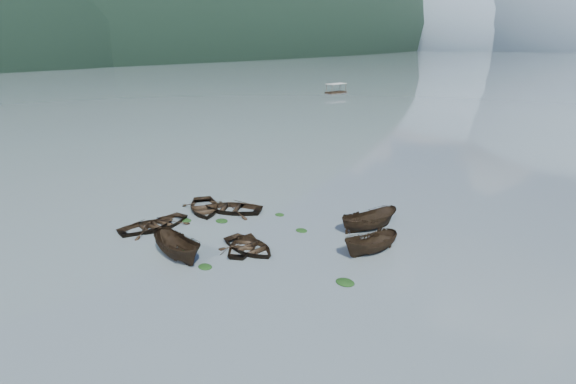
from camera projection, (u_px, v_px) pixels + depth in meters
The scene contains 21 objects.
ground_plane at pixel (170, 270), 28.29m from camera, with size 2400.00×2400.00×0.00m, color #4D5B61.
left_ridge_far at pixel (82, 54), 496.31m from camera, with size 560.00×1400.00×380.00m, color black.
haze_mtn_a at pixel (471, 48), 849.81m from camera, with size 520.00×520.00×280.00m, color #475666.
rowboat_0 at pixel (163, 226), 34.88m from camera, with size 3.09×4.32×0.89m, color black.
rowboat_1 at pixel (148, 229), 34.32m from camera, with size 3.09×4.32×0.89m, color black.
rowboat_2 at pixel (179, 259), 29.74m from camera, with size 1.84×4.90×1.89m, color black.
rowboat_3 at pixel (244, 248), 31.23m from camera, with size 2.82×3.95×0.82m, color black.
rowboat_4 at pixel (250, 250), 30.92m from camera, with size 3.20×4.48×0.93m, color black.
rowboat_5 at pixel (370, 254), 30.42m from camera, with size 1.64×4.37×1.69m, color black.
rowboat_6 at pixel (204, 211), 38.04m from camera, with size 3.61×5.05×1.05m, color black.
rowboat_7 at pixel (233, 211), 37.95m from camera, with size 3.56×4.98×1.03m, color black.
rowboat_8 at pixel (368, 230), 34.25m from camera, with size 1.78×4.72×1.82m, color black.
weed_clump_0 at pixel (170, 236), 33.21m from camera, with size 1.21×0.99×0.26m, color black.
weed_clump_1 at pixel (205, 267), 28.56m from camera, with size 0.99×0.79×0.22m, color black.
weed_clump_2 at pixel (183, 250), 30.93m from camera, with size 1.03×0.82×0.22m, color black.
weed_clump_3 at pixel (280, 215), 37.15m from camera, with size 0.82×0.69×0.18m, color black.
weed_clump_4 at pixel (345, 283), 26.71m from camera, with size 1.19×0.94×0.25m, color black.
weed_clump_5 at pixel (186, 221), 35.95m from camera, with size 0.91×0.74×0.19m, color black.
weed_clump_6 at pixel (222, 221), 35.84m from camera, with size 1.04×0.87×0.22m, color black.
weed_clump_7 at pixel (301, 231), 34.04m from camera, with size 0.94×0.75×0.21m, color black.
pontoon_left at pixel (336, 93), 124.30m from camera, with size 2.63×6.31×2.42m, color black, non-canonical shape.
Camera 1 is at (21.51, -15.17, 13.69)m, focal length 28.00 mm.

